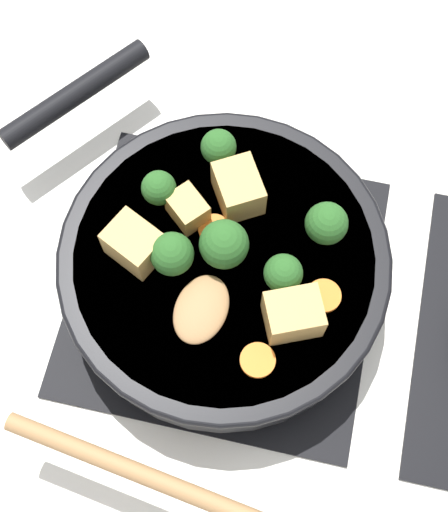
% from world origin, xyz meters
% --- Properties ---
extents(ground_plane, '(2.40, 2.40, 0.00)m').
position_xyz_m(ground_plane, '(0.00, 0.00, 0.00)').
color(ground_plane, white).
extents(front_burner_grate, '(0.31, 0.31, 0.03)m').
position_xyz_m(front_burner_grate, '(0.00, 0.00, 0.01)').
color(front_burner_grate, black).
rests_on(front_burner_grate, ground_plane).
extents(skillet_pan, '(0.39, 0.42, 0.06)m').
position_xyz_m(skillet_pan, '(-0.00, -0.00, 0.06)').
color(skillet_pan, black).
rests_on(skillet_pan, front_burner_grate).
extents(wooden_spoon, '(0.21, 0.23, 0.02)m').
position_xyz_m(wooden_spoon, '(0.14, -0.02, 0.09)').
color(wooden_spoon, '#A87A4C').
rests_on(wooden_spoon, skillet_pan).
extents(tofu_cube_center_large, '(0.06, 0.06, 0.04)m').
position_xyz_m(tofu_cube_center_large, '(0.05, 0.07, 0.11)').
color(tofu_cube_center_large, tan).
rests_on(tofu_cube_center_large, skillet_pan).
extents(tofu_cube_near_handle, '(0.06, 0.06, 0.04)m').
position_xyz_m(tofu_cube_near_handle, '(0.01, -0.08, 0.11)').
color(tofu_cube_near_handle, tan).
rests_on(tofu_cube_near_handle, skillet_pan).
extents(tofu_cube_east_chunk, '(0.06, 0.06, 0.04)m').
position_xyz_m(tofu_cube_east_chunk, '(-0.06, 0.00, 0.11)').
color(tofu_cube_east_chunk, tan).
rests_on(tofu_cube_east_chunk, skillet_pan).
extents(tofu_cube_west_chunk, '(0.05, 0.05, 0.03)m').
position_xyz_m(tofu_cube_west_chunk, '(-0.03, -0.04, 0.10)').
color(tofu_cube_west_chunk, tan).
rests_on(tofu_cube_west_chunk, skillet_pan).
extents(broccoli_floret_near_spoon, '(0.03, 0.03, 0.04)m').
position_xyz_m(broccoli_floret_near_spoon, '(-0.10, -0.03, 0.11)').
color(broccoli_floret_near_spoon, '#709956').
rests_on(broccoli_floret_near_spoon, skillet_pan).
extents(broccoli_floret_center_top, '(0.03, 0.03, 0.04)m').
position_xyz_m(broccoli_floret_center_top, '(-0.04, -0.07, 0.11)').
color(broccoli_floret_center_top, '#709956').
rests_on(broccoli_floret_center_top, skillet_pan).
extents(broccoli_floret_east_rim, '(0.04, 0.04, 0.05)m').
position_xyz_m(broccoli_floret_east_rim, '(-0.04, 0.09, 0.11)').
color(broccoli_floret_east_rim, '#709956').
rests_on(broccoli_floret_east_rim, skillet_pan).
extents(broccoli_floret_west_rim, '(0.05, 0.05, 0.05)m').
position_xyz_m(broccoli_floret_west_rim, '(0.00, 0.00, 0.11)').
color(broccoli_floret_west_rim, '#709956').
rests_on(broccoli_floret_west_rim, skillet_pan).
extents(broccoli_floret_north_edge, '(0.04, 0.04, 0.04)m').
position_xyz_m(broccoli_floret_north_edge, '(0.01, 0.06, 0.11)').
color(broccoli_floret_north_edge, '#709956').
rests_on(broccoli_floret_north_edge, skillet_pan).
extents(broccoli_floret_south_cluster, '(0.04, 0.04, 0.05)m').
position_xyz_m(broccoli_floret_south_cluster, '(0.02, -0.04, 0.11)').
color(broccoli_floret_south_cluster, '#709956').
rests_on(broccoli_floret_south_cluster, skillet_pan).
extents(carrot_slice_orange_thin, '(0.03, 0.03, 0.01)m').
position_xyz_m(carrot_slice_orange_thin, '(0.02, 0.10, 0.09)').
color(carrot_slice_orange_thin, orange).
rests_on(carrot_slice_orange_thin, skillet_pan).
extents(carrot_slice_near_center, '(0.03, 0.03, 0.01)m').
position_xyz_m(carrot_slice_near_center, '(-0.02, -0.01, 0.09)').
color(carrot_slice_near_center, orange).
rests_on(carrot_slice_near_center, skillet_pan).
extents(carrot_slice_edge_slice, '(0.03, 0.03, 0.01)m').
position_xyz_m(carrot_slice_edge_slice, '(0.09, 0.05, 0.09)').
color(carrot_slice_edge_slice, orange).
rests_on(carrot_slice_edge_slice, skillet_pan).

